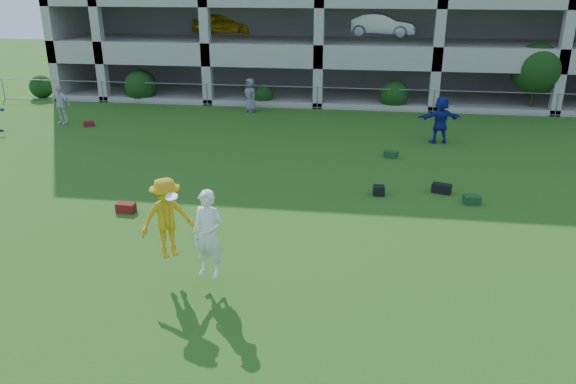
% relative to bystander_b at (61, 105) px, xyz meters
% --- Properties ---
extents(ground, '(100.00, 100.00, 0.00)m').
position_rel_bystander_b_xyz_m(ground, '(11.71, -14.07, -0.93)').
color(ground, '#235114').
rests_on(ground, ground).
extents(bystander_b, '(1.15, 0.66, 1.85)m').
position_rel_bystander_b_xyz_m(bystander_b, '(0.00, 0.00, 0.00)').
color(bystander_b, silver).
rests_on(bystander_b, ground).
extents(bystander_c, '(1.00, 0.96, 1.73)m').
position_rel_bystander_b_xyz_m(bystander_c, '(8.34, 3.80, -0.06)').
color(bystander_c, slate).
rests_on(bystander_c, ground).
extents(bystander_d, '(1.92, 0.98, 1.98)m').
position_rel_bystander_b_xyz_m(bystander_d, '(17.41, -0.75, 0.07)').
color(bystander_d, navy).
rests_on(bystander_d, ground).
extents(bag_red_a, '(0.57, 0.34, 0.28)m').
position_rel_bystander_b_xyz_m(bag_red_a, '(7.39, -9.81, -0.79)').
color(bag_red_a, '#5A170F').
rests_on(bag_red_a, ground).
extents(bag_green_c, '(0.54, 0.42, 0.26)m').
position_rel_bystander_b_xyz_m(bag_green_c, '(17.71, -7.62, -0.80)').
color(bag_green_c, '#163D19').
rests_on(bag_green_c, ground).
extents(crate_d, '(0.37, 0.37, 0.30)m').
position_rel_bystander_b_xyz_m(crate_d, '(14.86, -7.29, -0.78)').
color(crate_d, black).
rests_on(crate_d, ground).
extents(bag_black_e, '(0.67, 0.48, 0.30)m').
position_rel_bystander_b_xyz_m(bag_black_e, '(16.88, -6.81, -0.78)').
color(bag_black_e, black).
rests_on(bag_black_e, ground).
extents(bag_red_f, '(0.52, 0.41, 0.24)m').
position_rel_bystander_b_xyz_m(bag_red_f, '(1.45, -0.27, -0.81)').
color(bag_red_f, maroon).
rests_on(bag_red_f, ground).
extents(bag_green_g, '(0.58, 0.47, 0.25)m').
position_rel_bystander_b_xyz_m(bag_green_g, '(15.36, -3.18, -0.80)').
color(bag_green_g, '#173D16').
rests_on(bag_green_g, ground).
extents(frisbee_contest, '(2.13, 1.28, 2.13)m').
position_rel_bystander_b_xyz_m(frisbee_contest, '(10.37, -13.48, 0.55)').
color(frisbee_contest, gold).
rests_on(frisbee_contest, ground).
extents(fence, '(36.06, 0.06, 1.20)m').
position_rel_bystander_b_xyz_m(fence, '(11.71, 4.93, -0.31)').
color(fence, gray).
rests_on(fence, ground).
extents(shrub_row, '(34.38, 2.52, 3.50)m').
position_rel_bystander_b_xyz_m(shrub_row, '(16.30, 5.63, 0.58)').
color(shrub_row, '#163D11').
rests_on(shrub_row, ground).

